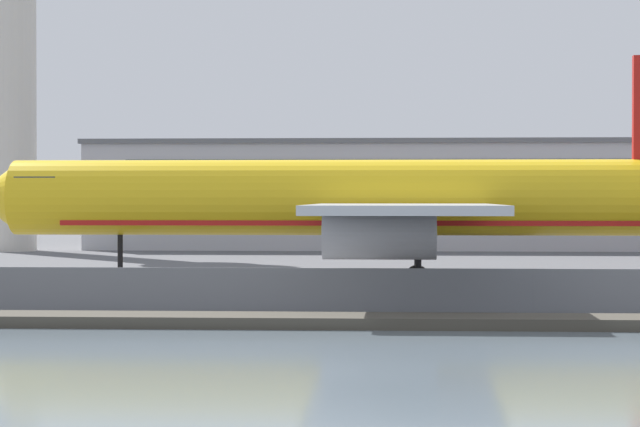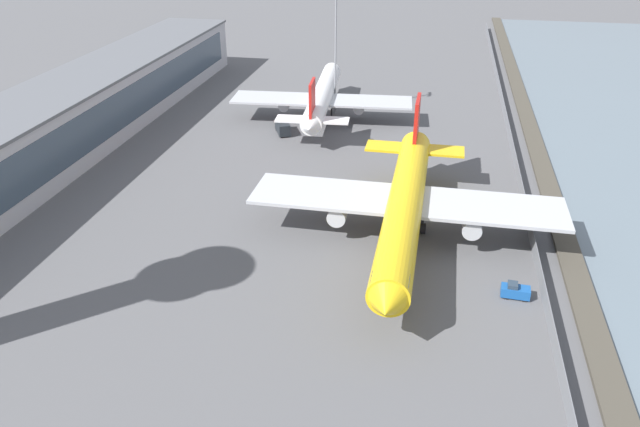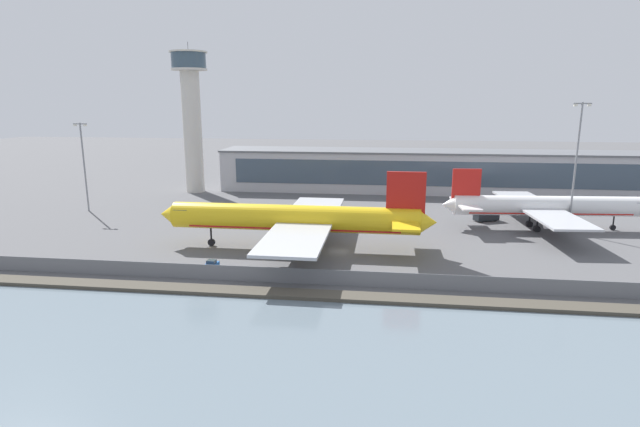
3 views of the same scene
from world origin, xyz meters
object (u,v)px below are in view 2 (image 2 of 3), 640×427
Objects in this scene: baggage_tug at (515,291)px; apron_light_mast_apron_east at (336,46)px; cargo_jet_yellow at (405,203)px; passenger_jet_white_red at (322,97)px; ops_van at (283,127)px.

apron_light_mast_apron_east is (61.37, 31.34, 12.93)m from baggage_tug.
cargo_jet_yellow reaches higher than baggage_tug.
baggage_tug is at bearing -129.21° from cargo_jet_yellow.
baggage_tug is at bearing -149.87° from passenger_jet_white_red.
baggage_tug is (-10.97, -13.45, -4.50)m from cargo_jet_yellow.
cargo_jet_yellow reaches higher than ops_van.
apron_light_mast_apron_east is (50.39, 17.89, 8.42)m from cargo_jet_yellow.
passenger_jet_white_red reaches higher than ops_van.
apron_light_mast_apron_east is at bearing 27.05° from baggage_tug.
ops_van is 0.23× the size of apron_light_mast_apron_east.
passenger_jet_white_red is 12.04m from ops_van.
ops_van is at bearing 39.53° from baggage_tug.
passenger_jet_white_red is at bearing 30.13° from baggage_tug.
apron_light_mast_apron_east is at bearing 19.54° from cargo_jet_yellow.
passenger_jet_white_red is 7.46× the size of ops_van.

